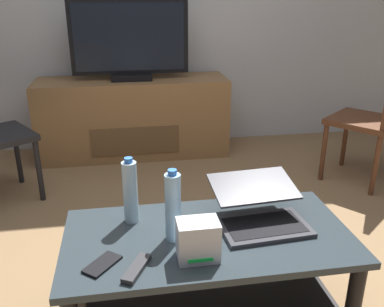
{
  "coord_description": "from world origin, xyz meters",
  "views": [
    {
      "loc": [
        -0.33,
        -1.7,
        1.35
      ],
      "look_at": [
        -0.01,
        0.21,
        0.59
      ],
      "focal_mm": 39.2,
      "sensor_mm": 36.0,
      "label": 1
    }
  ],
  "objects_px": {
    "dining_chair": "(376,116)",
    "water_bottle_far": "(130,192)",
    "tv_remote": "(137,268)",
    "laptop": "(260,210)",
    "television": "(130,42)",
    "media_cabinet": "(134,117)",
    "water_bottle_near": "(173,207)",
    "router_box": "(198,240)",
    "coffee_table": "(208,263)",
    "cell_phone": "(102,264)"
  },
  "relations": [
    {
      "from": "media_cabinet",
      "to": "tv_remote",
      "type": "xyz_separation_m",
      "value": [
        -0.07,
        -2.27,
        0.12
      ]
    },
    {
      "from": "water_bottle_near",
      "to": "television",
      "type": "bearing_deg",
      "value": 92.35
    },
    {
      "from": "water_bottle_far",
      "to": "cell_phone",
      "type": "relative_size",
      "value": 2.04
    },
    {
      "from": "media_cabinet",
      "to": "television",
      "type": "xyz_separation_m",
      "value": [
        0.0,
        -0.02,
        0.63
      ]
    },
    {
      "from": "dining_chair",
      "to": "water_bottle_near",
      "type": "distance_m",
      "value": 2.01
    },
    {
      "from": "dining_chair",
      "to": "water_bottle_far",
      "type": "bearing_deg",
      "value": -149.11
    },
    {
      "from": "water_bottle_near",
      "to": "cell_phone",
      "type": "xyz_separation_m",
      "value": [
        -0.27,
        -0.13,
        -0.13
      ]
    },
    {
      "from": "television",
      "to": "laptop",
      "type": "relative_size",
      "value": 2.44
    },
    {
      "from": "media_cabinet",
      "to": "coffee_table",
      "type": "bearing_deg",
      "value": -83.83
    },
    {
      "from": "media_cabinet",
      "to": "water_bottle_near",
      "type": "xyz_separation_m",
      "value": [
        0.08,
        -2.09,
        0.25
      ]
    },
    {
      "from": "television",
      "to": "router_box",
      "type": "bearing_deg",
      "value": -85.95
    },
    {
      "from": "dining_chair",
      "to": "cell_phone",
      "type": "relative_size",
      "value": 6.31
    },
    {
      "from": "water_bottle_far",
      "to": "dining_chair",
      "type": "bearing_deg",
      "value": 30.89
    },
    {
      "from": "tv_remote",
      "to": "laptop",
      "type": "bearing_deg",
      "value": 52.12
    },
    {
      "from": "dining_chair",
      "to": "laptop",
      "type": "height_order",
      "value": "dining_chair"
    },
    {
      "from": "coffee_table",
      "to": "water_bottle_far",
      "type": "bearing_deg",
      "value": 152.46
    },
    {
      "from": "water_bottle_far",
      "to": "tv_remote",
      "type": "bearing_deg",
      "value": -89.13
    },
    {
      "from": "coffee_table",
      "to": "laptop",
      "type": "distance_m",
      "value": 0.3
    },
    {
      "from": "media_cabinet",
      "to": "router_box",
      "type": "xyz_separation_m",
      "value": [
        0.16,
        -2.23,
        0.19
      ]
    },
    {
      "from": "media_cabinet",
      "to": "tv_remote",
      "type": "bearing_deg",
      "value": -91.66
    },
    {
      "from": "television",
      "to": "cell_phone",
      "type": "height_order",
      "value": "television"
    },
    {
      "from": "laptop",
      "to": "cell_phone",
      "type": "xyz_separation_m",
      "value": [
        -0.64,
        -0.19,
        -0.05
      ]
    },
    {
      "from": "media_cabinet",
      "to": "water_bottle_near",
      "type": "distance_m",
      "value": 2.11
    },
    {
      "from": "television",
      "to": "tv_remote",
      "type": "distance_m",
      "value": 2.31
    },
    {
      "from": "water_bottle_far",
      "to": "coffee_table",
      "type": "bearing_deg",
      "value": -27.54
    },
    {
      "from": "water_bottle_near",
      "to": "media_cabinet",
      "type": "bearing_deg",
      "value": 92.32
    },
    {
      "from": "dining_chair",
      "to": "water_bottle_far",
      "type": "distance_m",
      "value": 2.05
    },
    {
      "from": "router_box",
      "to": "water_bottle_far",
      "type": "xyz_separation_m",
      "value": [
        -0.23,
        0.3,
        0.06
      ]
    },
    {
      "from": "coffee_table",
      "to": "water_bottle_near",
      "type": "height_order",
      "value": "water_bottle_near"
    },
    {
      "from": "router_box",
      "to": "cell_phone",
      "type": "height_order",
      "value": "router_box"
    },
    {
      "from": "tv_remote",
      "to": "media_cabinet",
      "type": "bearing_deg",
      "value": 115.25
    },
    {
      "from": "water_bottle_far",
      "to": "router_box",
      "type": "bearing_deg",
      "value": -53.12
    },
    {
      "from": "router_box",
      "to": "cell_phone",
      "type": "relative_size",
      "value": 1.07
    },
    {
      "from": "media_cabinet",
      "to": "laptop",
      "type": "bearing_deg",
      "value": -77.43
    },
    {
      "from": "water_bottle_far",
      "to": "television",
      "type": "bearing_deg",
      "value": 87.87
    },
    {
      "from": "laptop",
      "to": "router_box",
      "type": "height_order",
      "value": "laptop"
    },
    {
      "from": "dining_chair",
      "to": "tv_remote",
      "type": "distance_m",
      "value": 2.24
    },
    {
      "from": "laptop",
      "to": "water_bottle_near",
      "type": "relative_size",
      "value": 1.31
    },
    {
      "from": "coffee_table",
      "to": "water_bottle_far",
      "type": "distance_m",
      "value": 0.43
    },
    {
      "from": "water_bottle_far",
      "to": "media_cabinet",
      "type": "bearing_deg",
      "value": 87.89
    },
    {
      "from": "coffee_table",
      "to": "cell_phone",
      "type": "xyz_separation_m",
      "value": [
        -0.41,
        -0.14,
        0.14
      ]
    },
    {
      "from": "television",
      "to": "cell_phone",
      "type": "xyz_separation_m",
      "value": [
        -0.18,
        -2.2,
        -0.51
      ]
    },
    {
      "from": "media_cabinet",
      "to": "television",
      "type": "relative_size",
      "value": 1.69
    },
    {
      "from": "water_bottle_near",
      "to": "tv_remote",
      "type": "xyz_separation_m",
      "value": [
        -0.15,
        -0.18,
        -0.13
      ]
    },
    {
      "from": "television",
      "to": "water_bottle_near",
      "type": "relative_size",
      "value": 3.2
    },
    {
      "from": "router_box",
      "to": "water_bottle_far",
      "type": "bearing_deg",
      "value": 126.88
    },
    {
      "from": "water_bottle_far",
      "to": "tv_remote",
      "type": "distance_m",
      "value": 0.37
    },
    {
      "from": "tv_remote",
      "to": "water_bottle_far",
      "type": "bearing_deg",
      "value": 117.78
    },
    {
      "from": "water_bottle_near",
      "to": "coffee_table",
      "type": "bearing_deg",
      "value": 3.04
    },
    {
      "from": "dining_chair",
      "to": "water_bottle_near",
      "type": "xyz_separation_m",
      "value": [
        -1.6,
        -1.21,
        0.07
      ]
    }
  ]
}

